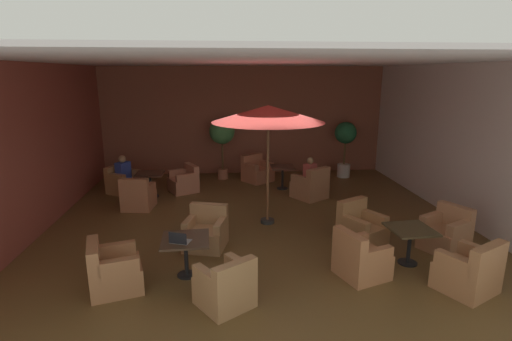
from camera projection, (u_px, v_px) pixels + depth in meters
name	position (u px, v px, depth m)	size (l,w,h in m)	color
ground_plane	(258.00, 223.00, 9.10)	(9.57, 9.58, 0.02)	brown
wall_back_brick	(244.00, 121.00, 13.25)	(9.57, 0.08, 3.59)	brown
wall_left_accent	(34.00, 150.00, 8.23)	(0.08, 9.58, 3.59)	brown
wall_right_plain	(461.00, 143.00, 9.09)	(0.08, 9.58, 3.59)	silver
ceiling_slab	(258.00, 61.00, 8.22)	(9.57, 9.58, 0.06)	silver
cafe_table_front_left	(186.00, 245.00, 6.57)	(0.82, 0.82, 0.68)	black
armchair_front_left_north	(113.00, 271.00, 6.21)	(0.96, 0.96, 0.82)	#A56A44
armchair_front_left_east	(226.00, 287.00, 5.76)	(0.98, 0.98, 0.80)	#AA784D
armchair_front_left_south	(206.00, 232.00, 7.75)	(0.93, 0.92, 0.82)	#A9794F
cafe_table_front_right	(283.00, 171.00, 11.60)	(0.68, 0.68, 0.68)	black
armchair_front_right_north	(257.00, 172.00, 12.49)	(1.08, 1.07, 0.84)	#B06747
armchair_front_right_east	(311.00, 187.00, 10.77)	(1.07, 1.08, 0.90)	#A9704D
cafe_table_mid_center	(410.00, 235.00, 7.00)	(0.80, 0.80, 0.68)	black
armchair_mid_center_north	(361.00, 228.00, 7.95)	(1.03, 1.05, 0.85)	#AC7649
armchair_mid_center_east	(360.00, 259.00, 6.61)	(0.94, 0.94, 0.84)	#B37147
armchair_mid_center_south	(469.00, 272.00, 6.15)	(1.05, 1.03, 0.88)	#AC7047
armchair_mid_center_west	(446.00, 234.00, 7.62)	(1.00, 0.98, 0.86)	#AE744F
cafe_table_rear_right	(150.00, 179.00, 10.85)	(0.76, 0.76, 0.68)	black
armchair_rear_right_north	(184.00, 182.00, 11.41)	(0.97, 1.00, 0.77)	#B36E51
armchair_rear_right_east	(123.00, 182.00, 11.31)	(1.02, 1.03, 0.77)	#AE7545
armchair_rear_right_south	(138.00, 197.00, 9.92)	(0.81, 0.82, 0.85)	#B5704C
patio_umbrella_tall_red	(268.00, 114.00, 8.47)	(2.47, 2.47, 2.70)	#2D2D2D
potted_tree_left_corner	(222.00, 134.00, 12.50)	(0.81, 0.81, 1.96)	#A15E44
potted_tree_mid_left	(345.00, 140.00, 12.78)	(0.71, 0.71, 1.83)	silver
patron_blue_shirt	(310.00, 171.00, 10.70)	(0.39, 0.36, 0.70)	#B24841
patron_by_window	(123.00, 169.00, 11.20)	(0.41, 0.46, 0.69)	#3343A3
iced_drink_cup	(179.00, 239.00, 6.40)	(0.08, 0.08, 0.11)	white
open_laptop	(179.00, 240.00, 6.36)	(0.37, 0.31, 0.20)	#9EA0A5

